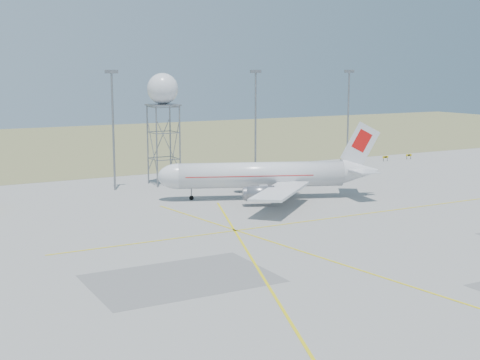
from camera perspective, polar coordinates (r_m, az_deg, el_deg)
ground at (r=66.52m, az=16.72°, el=-8.99°), size 400.00×400.00×0.00m
grass_strip at (r=190.54m, az=-14.73°, el=2.91°), size 400.00×120.00×0.03m
mast_b at (r=115.80m, az=-10.79°, el=5.05°), size 2.20×0.50×20.50m
mast_c at (r=127.23m, az=1.34°, el=5.59°), size 2.20×0.50×20.50m
mast_d at (r=139.53m, az=9.22°, el=5.80°), size 2.20×0.50×20.50m
taxi_sign_near at (r=155.09m, az=12.31°, el=1.91°), size 1.60×0.17×1.20m
taxi_sign_far at (r=159.74m, az=14.21°, el=2.05°), size 1.60×0.17×1.20m
airliner_main at (r=107.28m, az=2.13°, el=0.40°), size 34.75×32.56×12.27m
radar_tower at (r=120.29m, az=-6.56°, el=4.89°), size 5.51×5.51×19.96m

